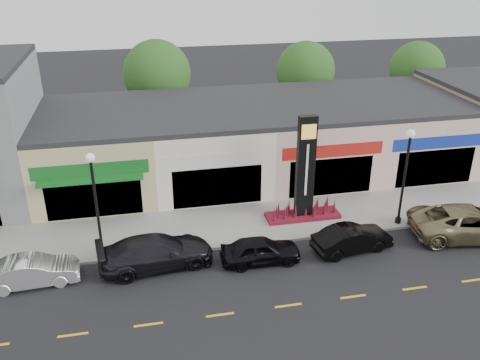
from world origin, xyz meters
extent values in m
plane|color=black|center=(0.00, 0.00, 0.00)|extent=(120.00, 120.00, 0.00)
cube|color=gray|center=(0.00, 4.35, 0.07)|extent=(52.00, 4.30, 0.15)
cube|color=gray|center=(0.00, 2.10, 0.07)|extent=(52.00, 0.20, 0.15)
cube|color=tan|center=(-8.50, 11.50, 2.25)|extent=(7.00, 10.00, 4.50)
cube|color=#262628|center=(-8.50, 11.50, 4.65)|extent=(7.00, 10.00, 0.30)
cube|color=black|center=(-8.50, 6.55, 1.40)|extent=(5.25, 0.10, 2.40)
cube|color=#156221|center=(-8.50, 6.55, 3.10)|extent=(6.30, 0.12, 0.80)
cube|color=#156221|center=(-8.50, 6.10, 2.70)|extent=(5.60, 0.90, 0.12)
cube|color=beige|center=(-1.50, 11.50, 2.25)|extent=(7.00, 10.00, 4.50)
cube|color=#262628|center=(-1.50, 11.50, 4.65)|extent=(7.00, 10.00, 0.30)
cube|color=black|center=(-1.50, 6.55, 1.40)|extent=(5.25, 0.10, 2.40)
cube|color=silver|center=(-1.50, 6.55, 3.10)|extent=(6.30, 0.12, 0.80)
cube|color=#CBA59B|center=(5.50, 11.50, 2.25)|extent=(7.00, 10.00, 4.50)
cube|color=#262628|center=(5.50, 11.50, 4.65)|extent=(7.00, 10.00, 0.30)
cube|color=black|center=(5.50, 6.55, 1.40)|extent=(5.25, 0.10, 2.40)
cube|color=red|center=(5.50, 6.55, 3.10)|extent=(6.30, 0.12, 0.80)
cube|color=#CBA59B|center=(12.50, 11.50, 2.25)|extent=(7.00, 10.00, 4.50)
cube|color=#262628|center=(12.50, 11.50, 4.65)|extent=(7.00, 10.00, 0.30)
cube|color=black|center=(12.50, 6.55, 1.40)|extent=(5.25, 0.10, 2.40)
cube|color=#162F9A|center=(12.50, 6.55, 3.10)|extent=(6.30, 0.12, 0.80)
cylinder|color=#382619|center=(-4.00, 19.50, 1.57)|extent=(0.36, 0.36, 3.15)
sphere|color=#1F5219|center=(-4.00, 19.50, 5.23)|extent=(5.20, 5.20, 5.20)
cylinder|color=#382619|center=(8.00, 19.50, 1.49)|extent=(0.36, 0.36, 2.97)
sphere|color=#1F5219|center=(8.00, 19.50, 4.89)|extent=(4.80, 4.80, 4.80)
cylinder|color=#382619|center=(18.00, 19.50, 1.40)|extent=(0.36, 0.36, 2.80)
sphere|color=#1F5219|center=(18.00, 19.50, 4.64)|extent=(4.60, 4.60, 4.60)
cylinder|color=black|center=(-8.00, 2.50, 0.30)|extent=(0.32, 0.32, 0.30)
cylinder|color=black|center=(-8.00, 2.50, 2.80)|extent=(0.14, 0.14, 5.00)
sphere|color=silver|center=(-8.00, 2.50, 5.40)|extent=(0.44, 0.44, 0.44)
cylinder|color=black|center=(8.00, 2.50, 0.30)|extent=(0.32, 0.32, 0.30)
cylinder|color=black|center=(8.00, 2.50, 2.80)|extent=(0.14, 0.14, 5.00)
sphere|color=silver|center=(8.00, 2.50, 5.40)|extent=(0.44, 0.44, 0.44)
cube|color=maroon|center=(3.00, 4.20, 0.25)|extent=(4.20, 1.30, 0.20)
cube|color=black|center=(3.00, 4.20, 3.15)|extent=(1.00, 0.40, 6.00)
cube|color=yellow|center=(3.00, 3.98, 5.35)|extent=(0.80, 0.05, 0.80)
cube|color=silver|center=(3.00, 3.98, 3.15)|extent=(0.12, 0.04, 3.00)
imported|color=silver|center=(-11.03, 0.91, 0.68)|extent=(1.73, 4.20, 1.35)
imported|color=black|center=(-5.40, 1.18, 0.80)|extent=(2.89, 5.72, 1.59)
imported|color=black|center=(-0.39, 0.51, 0.67)|extent=(1.63, 3.94, 1.34)
imported|color=black|center=(4.43, 0.58, 0.68)|extent=(2.07, 4.31, 1.36)
imported|color=#807652|center=(11.03, 0.59, 0.86)|extent=(3.83, 6.55, 1.71)
camera|label=1|loc=(-5.65, -19.89, 14.21)|focal=38.00mm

